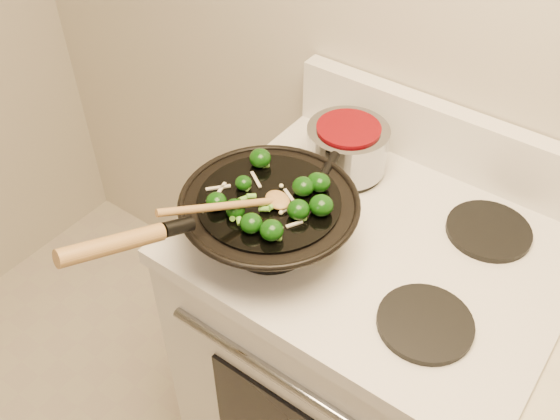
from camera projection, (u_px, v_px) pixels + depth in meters
The scene contains 5 objects.
stove at pixel (362, 357), 1.63m from camera, with size 0.78×0.67×1.08m.
wok at pixel (268, 218), 1.26m from camera, with size 0.36×0.59×0.23m.
stirfry at pixel (278, 197), 1.21m from camera, with size 0.25×0.21×0.04m.
wooden_spoon at pixel (245, 204), 1.17m from camera, with size 0.14×0.26×0.09m.
saucepan at pixel (347, 147), 1.44m from camera, with size 0.19×0.30×0.11m.
Camera 1 is at (0.09, 0.30, 1.87)m, focal length 40.00 mm.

